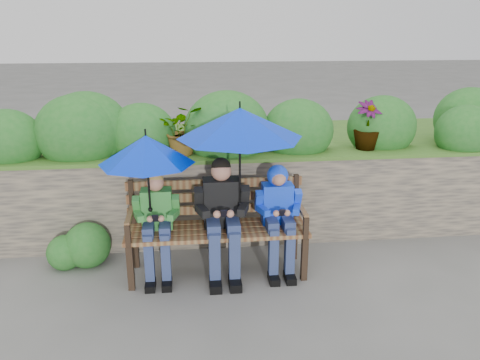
{
  "coord_description": "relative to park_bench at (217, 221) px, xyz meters",
  "views": [
    {
      "loc": [
        -0.48,
        -4.24,
        2.38
      ],
      "look_at": [
        0.0,
        0.1,
        0.95
      ],
      "focal_mm": 35.0,
      "sensor_mm": 36.0,
      "label": 1
    }
  ],
  "objects": [
    {
      "name": "park_bench",
      "position": [
        0.0,
        0.0,
        0.0
      ],
      "size": [
        1.79,
        0.52,
        0.94
      ],
      "color": "black",
      "rests_on": "ground"
    },
    {
      "name": "boy_right",
      "position": [
        0.61,
        -0.07,
        0.12
      ],
      "size": [
        0.46,
        0.55,
        1.09
      ],
      "color": "#0035DF",
      "rests_on": "ground"
    },
    {
      "name": "boy_middle",
      "position": [
        0.05,
        -0.09,
        0.13
      ],
      "size": [
        0.53,
        0.62,
        1.19
      ],
      "color": "black",
      "rests_on": "ground"
    },
    {
      "name": "garden_backdrop",
      "position": [
        0.09,
        1.5,
        0.12
      ],
      "size": [
        8.0,
        2.84,
        1.84
      ],
      "color": "#48443E",
      "rests_on": "ground"
    },
    {
      "name": "boy_left",
      "position": [
        -0.58,
        -0.08,
        0.08
      ],
      "size": [
        0.44,
        0.51,
        1.07
      ],
      "color": "#2F7133",
      "rests_on": "ground"
    },
    {
      "name": "umbrella_right",
      "position": [
        0.22,
        -0.09,
        1.0
      ],
      "size": [
        1.18,
        1.18,
        1.02
      ],
      "color": "#0029D7",
      "rests_on": "ground"
    },
    {
      "name": "umbrella_left",
      "position": [
        -0.63,
        -0.1,
        0.78
      ],
      "size": [
        0.89,
        0.89,
        0.8
      ],
      "color": "#0029D7",
      "rests_on": "ground"
    },
    {
      "name": "ground",
      "position": [
        0.24,
        -0.07,
        -0.54
      ],
      "size": [
        60.0,
        60.0,
        0.0
      ],
      "primitive_type": "plane",
      "color": "#585854",
      "rests_on": "ground"
    }
  ]
}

